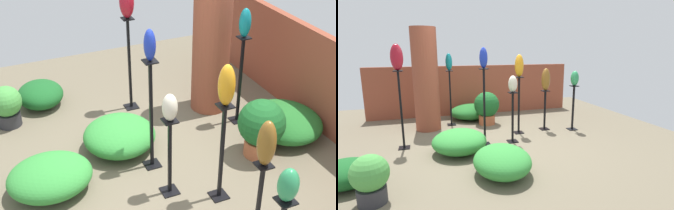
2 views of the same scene
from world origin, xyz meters
TOP-DOWN VIEW (x-y plane):
  - ground_plane at (0.00, 0.00)m, footprint 8.00×8.00m
  - brick_wall_back at (0.00, 2.50)m, footprint 5.60×0.12m
  - brick_pillar at (-1.27, 1.33)m, footprint 0.55×0.55m
  - pedestal_amber at (0.63, 0.46)m, footprint 0.20×0.20m
  - pedestal_cobalt at (-0.24, -0.03)m, footprint 0.20×0.20m
  - pedestal_bronze at (1.28, 0.54)m, footprint 0.20×0.20m
  - pedestal_teal at (-0.73, 1.52)m, footprint 0.20×0.20m
  - pedestal_ruby at (-1.72, 0.22)m, footprint 0.20×0.20m
  - pedestal_ivory at (0.32, -0.04)m, footprint 0.20×0.20m
  - art_vase_amber at (0.63, 0.46)m, footprint 0.19×0.18m
  - art_vase_cobalt at (-0.24, -0.03)m, footprint 0.15×0.14m
  - art_vase_bronze at (1.28, 0.54)m, footprint 0.20×0.18m
  - art_vase_teal at (-0.73, 1.52)m, footprint 0.16×0.17m
  - art_vase_jade at (1.89, 0.34)m, footprint 0.17×0.19m
  - art_vase_ruby at (-1.72, 0.22)m, footprint 0.21×0.21m
  - art_vase_ivory at (0.32, -0.04)m, footprint 0.17×0.17m
  - potted_plant_front_left at (0.11, 1.34)m, footprint 0.62×0.62m
  - potted_plant_near_pillar at (-1.95, -1.57)m, footprint 0.44×0.44m
  - foliage_bed_east at (-2.35, -1.04)m, footprint 0.78×0.70m
  - foliage_bed_west at (-0.17, 1.94)m, footprint 1.09×1.03m
  - foliage_bed_center at (-0.75, -0.29)m, footprint 0.96×0.96m
  - foliage_bed_rear at (-0.25, -1.31)m, footprint 0.85×1.00m

SIDE VIEW (x-z plane):
  - ground_plane at x=0.00m, z-range 0.00..0.00m
  - foliage_bed_east at x=-2.35m, z-range 0.00..0.37m
  - foliage_bed_west at x=-0.17m, z-range 0.00..0.39m
  - foliage_bed_center at x=-0.75m, z-range 0.00..0.41m
  - foliage_bed_rear at x=-0.25m, z-range 0.00..0.42m
  - potted_plant_near_pillar at x=-1.95m, z-range 0.02..0.64m
  - pedestal_bronze at x=1.28m, z-range -0.04..0.86m
  - potted_plant_front_left at x=0.11m, z-range 0.04..0.84m
  - pedestal_ivory at x=0.32m, z-range -0.05..0.96m
  - pedestal_amber at x=0.63m, z-range -0.05..1.19m
  - pedestal_teal at x=-0.73m, z-range -0.05..1.27m
  - pedestal_ruby at x=-1.72m, z-range -0.05..1.39m
  - pedestal_cobalt at x=-0.24m, z-range -0.05..1.42m
  - brick_wall_back at x=0.00m, z-range 0.00..1.36m
  - brick_pillar at x=-1.27m, z-range 0.00..2.28m
  - art_vase_bronze at x=1.28m, z-range 0.90..1.40m
  - art_vase_ivory at x=0.32m, z-range 1.00..1.32m
  - art_vase_jade at x=1.89m, z-range 1.02..1.34m
  - art_vase_amber at x=0.63m, z-range 1.24..1.71m
  - art_vase_teal at x=-0.73m, z-range 1.32..1.72m
  - art_vase_cobalt at x=-0.24m, z-range 1.47..1.85m
  - art_vase_ruby at x=-1.72m, z-range 1.45..1.91m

